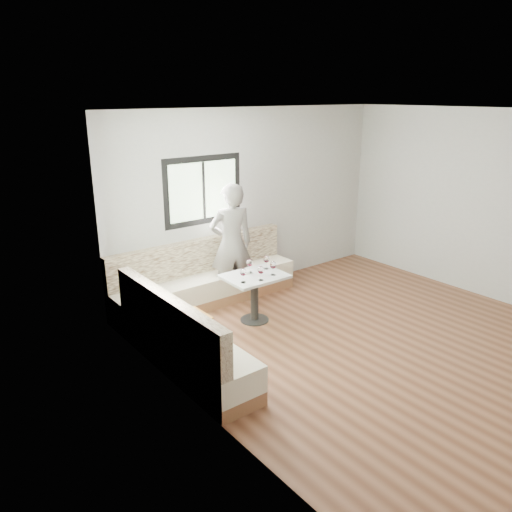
% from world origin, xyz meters
% --- Properties ---
extents(room, '(5.01, 5.01, 2.81)m').
position_xyz_m(room, '(-0.08, 0.08, 1.41)').
color(room, brown).
rests_on(room, ground).
extents(banquette, '(2.90, 2.80, 0.95)m').
position_xyz_m(banquette, '(-1.59, 1.63, 0.33)').
color(banquette, '#915E3D').
rests_on(banquette, ground).
extents(table, '(0.83, 0.65, 0.67)m').
position_xyz_m(table, '(-0.85, 1.35, 0.50)').
color(table, black).
rests_on(table, ground).
extents(person, '(0.75, 0.59, 1.80)m').
position_xyz_m(person, '(-0.70, 2.09, 0.90)').
color(person, '#69635E').
rests_on(person, ground).
extents(olive_ramekin, '(0.11, 0.11, 0.04)m').
position_xyz_m(olive_ramekin, '(-0.90, 1.46, 0.69)').
color(olive_ramekin, white).
rests_on(olive_ramekin, table).
extents(wine_glass_a, '(0.09, 0.09, 0.19)m').
position_xyz_m(wine_glass_a, '(-1.13, 1.22, 0.80)').
color(wine_glass_a, white).
rests_on(wine_glass_a, table).
extents(wine_glass_b, '(0.09, 0.09, 0.19)m').
position_xyz_m(wine_glass_b, '(-0.90, 1.14, 0.80)').
color(wine_glass_b, white).
rests_on(wine_glass_b, table).
extents(wine_glass_c, '(0.09, 0.09, 0.19)m').
position_xyz_m(wine_glass_c, '(-0.65, 1.19, 0.80)').
color(wine_glass_c, white).
rests_on(wine_glass_c, table).
extents(wine_glass_d, '(0.09, 0.09, 0.19)m').
position_xyz_m(wine_glass_d, '(-0.84, 1.46, 0.80)').
color(wine_glass_d, white).
rests_on(wine_glass_d, table).
extents(wine_glass_e, '(0.09, 0.09, 0.19)m').
position_xyz_m(wine_glass_e, '(-0.56, 1.45, 0.80)').
color(wine_glass_e, white).
rests_on(wine_glass_e, table).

